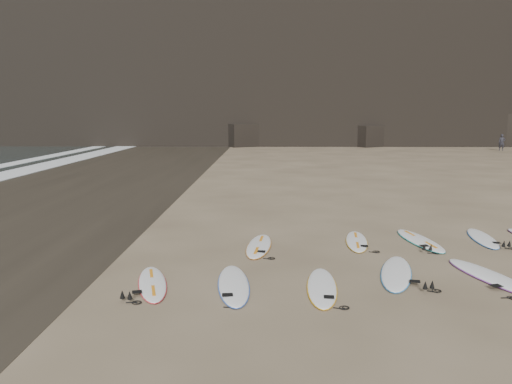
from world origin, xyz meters
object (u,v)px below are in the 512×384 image
(surfboard_2, at_px, (396,272))
(surfboard_1, at_px, (322,286))
(surfboard_3, at_px, (490,276))
(surfboard_6, at_px, (357,241))
(surfboard_11, at_px, (152,283))
(surfboard_8, at_px, (482,238))
(person_a, at_px, (502,142))
(surfboard_5, at_px, (259,246))
(surfboard_7, at_px, (420,240))
(surfboard_0, at_px, (234,284))

(surfboard_2, bearing_deg, surfboard_1, -136.03)
(surfboard_3, xyz_separation_m, surfboard_6, (-2.39, 3.07, -0.01))
(surfboard_3, relative_size, surfboard_6, 1.15)
(surfboard_1, bearing_deg, surfboard_11, -177.79)
(surfboard_3, relative_size, surfboard_8, 1.12)
(surfboard_3, distance_m, person_a, 43.00)
(surfboard_5, height_order, surfboard_7, surfboard_7)
(surfboard_1, relative_size, surfboard_6, 1.04)
(surfboard_0, bearing_deg, surfboard_6, 42.60)
(surfboard_2, xyz_separation_m, surfboard_7, (1.43, 2.94, 0.00))
(surfboard_6, bearing_deg, surfboard_7, 10.63)
(surfboard_6, xyz_separation_m, person_a, (20.76, 35.80, 0.77))
(surfboard_2, relative_size, surfboard_6, 1.13)
(surfboard_8, bearing_deg, surfboard_3, -102.87)
(surfboard_5, height_order, surfboard_11, surfboard_5)
(surfboard_2, relative_size, surfboard_3, 0.98)
(surfboard_7, bearing_deg, surfboard_1, -137.95)
(surfboard_6, distance_m, person_a, 41.39)
(surfboard_8, bearing_deg, surfboard_7, -162.89)
(surfboard_0, height_order, surfboard_5, surfboard_0)
(surfboard_5, bearing_deg, surfboard_7, 13.90)
(surfboard_2, height_order, surfboard_5, surfboard_2)
(surfboard_3, height_order, person_a, person_a)
(surfboard_6, height_order, surfboard_11, surfboard_6)
(surfboard_0, bearing_deg, surfboard_5, 75.01)
(surfboard_1, bearing_deg, person_a, 65.62)
(surfboard_1, height_order, surfboard_2, surfboard_2)
(surfboard_3, distance_m, surfboard_7, 3.23)
(surfboard_7, bearing_deg, surfboard_11, -159.63)
(surfboard_2, distance_m, surfboard_5, 3.88)
(surfboard_2, relative_size, person_a, 1.66)
(surfboard_3, height_order, surfboard_7, surfboard_3)
(surfboard_7, xyz_separation_m, surfboard_8, (1.91, 0.30, -0.00))
(surfboard_1, height_order, surfboard_8, surfboard_1)
(surfboard_7, bearing_deg, surfboard_0, -151.60)
(surfboard_7, height_order, person_a, person_a)
(surfboard_0, distance_m, surfboard_6, 4.93)
(surfboard_5, distance_m, surfboard_7, 4.63)
(person_a, bearing_deg, surfboard_5, -102.78)
(surfboard_1, height_order, person_a, person_a)
(surfboard_7, bearing_deg, surfboard_3, -87.99)
(surfboard_2, bearing_deg, person_a, 78.09)
(surfboard_11, bearing_deg, surfboard_6, 21.11)
(surfboard_0, height_order, surfboard_11, surfboard_0)
(surfboard_11, distance_m, person_a, 47.11)
(surfboard_5, xyz_separation_m, surfboard_11, (-2.24, -3.07, -0.00))
(surfboard_11, bearing_deg, surfboard_5, 39.04)
(surfboard_11, bearing_deg, surfboard_1, -17.49)
(surfboard_6, bearing_deg, person_a, 67.30)
(surfboard_3, bearing_deg, surfboard_11, 168.74)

